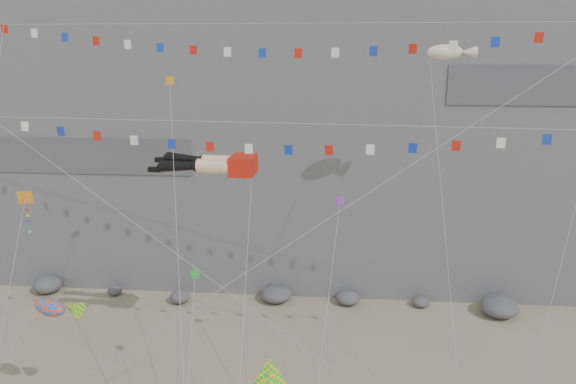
# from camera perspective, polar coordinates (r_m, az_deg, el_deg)

# --- Properties ---
(talus_boulders) EXTENTS (60.00, 3.00, 1.20)m
(talus_boulders) POSITION_cam_1_polar(r_m,az_deg,el_deg) (47.93, -1.19, -10.36)
(talus_boulders) COLOR #58585D
(talus_boulders) RESTS_ON ground
(legs_kite) EXTENTS (7.49, 17.16, 21.19)m
(legs_kite) POSITION_cam_1_polar(r_m,az_deg,el_deg) (34.29, -7.50, 2.80)
(legs_kite) COLOR red
(legs_kite) RESTS_ON ground
(flag_banner_upper) EXTENTS (36.42, 13.83, 29.82)m
(flag_banner_upper) POSITION_cam_1_polar(r_m,az_deg,el_deg) (33.77, -0.84, 16.72)
(flag_banner_upper) COLOR red
(flag_banner_upper) RESTS_ON ground
(flag_banner_lower) EXTENTS (33.35, 8.28, 22.07)m
(flag_banner_lower) POSITION_cam_1_polar(r_m,az_deg,el_deg) (30.81, -2.00, 7.00)
(flag_banner_lower) COLOR red
(flag_banner_lower) RESTS_ON ground
(harlequin_kite) EXTENTS (1.61, 7.34, 14.24)m
(harlequin_kite) POSITION_cam_1_polar(r_m,az_deg,el_deg) (35.13, -25.15, -0.64)
(harlequin_kite) COLOR red
(harlequin_kite) RESTS_ON ground
(fish_windsock) EXTENTS (6.27, 5.66, 9.60)m
(fish_windsock) POSITION_cam_1_polar(r_m,az_deg,el_deg) (33.82, -23.08, -10.75)
(fish_windsock) COLOR #F3460C
(fish_windsock) RESTS_ON ground
(delta_kite) EXTENTS (2.63, 5.63, 7.68)m
(delta_kite) POSITION_cam_1_polar(r_m,az_deg,el_deg) (28.80, -1.87, -18.82)
(delta_kite) COLOR yellow
(delta_kite) RESTS_ON ground
(blimp_windsock) EXTENTS (3.76, 14.17, 24.40)m
(blimp_windsock) POSITION_cam_1_polar(r_m,az_deg,el_deg) (38.28, 15.66, 13.42)
(blimp_windsock) COLOR beige
(blimp_windsock) RESTS_ON ground
(small_kite_a) EXTENTS (5.20, 16.64, 25.11)m
(small_kite_a) POSITION_cam_1_polar(r_m,az_deg,el_deg) (36.02, -11.90, 10.30)
(small_kite_a) COLOR orange
(small_kite_a) RESTS_ON ground
(small_kite_b) EXTENTS (2.08, 9.75, 15.54)m
(small_kite_b) POSITION_cam_1_polar(r_m,az_deg,el_deg) (31.88, 5.24, -1.49)
(small_kite_b) COLOR purple
(small_kite_b) RESTS_ON ground
(small_kite_c) EXTENTS (1.84, 10.13, 12.75)m
(small_kite_c) POSITION_cam_1_polar(r_m,az_deg,el_deg) (32.65, -9.43, -8.47)
(small_kite_c) COLOR green
(small_kite_c) RESTS_ON ground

